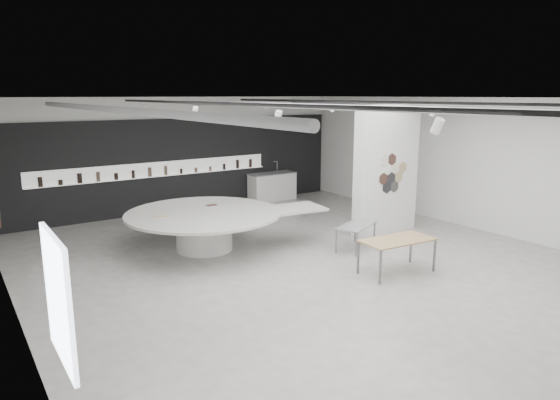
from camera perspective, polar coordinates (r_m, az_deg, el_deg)
room at (r=11.18m, az=2.99°, el=2.68°), size 12.02×14.02×3.82m
back_wall_display at (r=17.24m, az=-11.09°, el=3.97°), size 11.80×0.27×3.10m
partition_column at (r=14.34m, az=12.07°, el=3.38°), size 2.20×0.38×3.60m
display_island at (r=12.75m, az=-8.31°, el=-2.83°), size 5.20×4.39×1.00m
sample_table_wood at (r=11.27m, az=13.26°, el=-4.67°), size 1.70×0.95×0.77m
sample_table_stone at (r=12.83m, az=8.70°, el=-3.08°), size 1.37×1.05×0.63m
kitchen_counter at (r=18.60m, az=-0.90°, el=1.56°), size 1.81×0.71×1.42m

